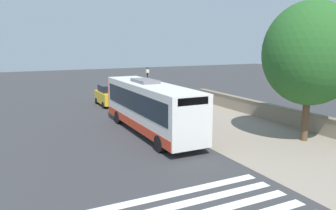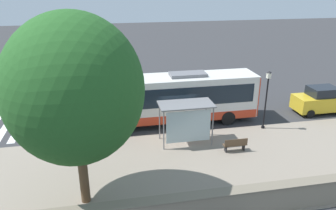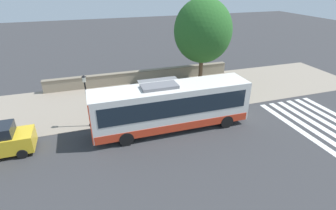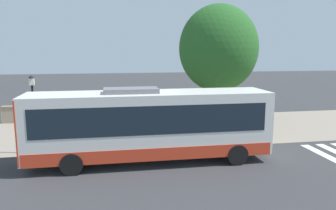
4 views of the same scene
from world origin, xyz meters
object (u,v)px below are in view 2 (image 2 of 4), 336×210
at_px(pedestrian, 109,124).
at_px(street_lamp_near, 267,95).
at_px(bus_shelter, 187,111).
at_px(bench, 235,145).
at_px(parked_car_behind_bus, 320,100).
at_px(bus, 176,98).
at_px(shade_tree, 74,90).

bearing_deg(pedestrian, street_lamp_near, -93.56).
height_order(bus_shelter, bench, bus_shelter).
relative_size(bench, parked_car_behind_bus, 0.36).
distance_m(bus_shelter, pedestrian, 5.17).
height_order(bus, pedestrian, bus).
relative_size(pedestrian, street_lamp_near, 0.39).
bearing_deg(street_lamp_near, bench, 130.57).
distance_m(bus_shelter, parked_car_behind_bus, 11.93).
height_order(street_lamp_near, parked_car_behind_bus, street_lamp_near).
distance_m(bus, bench, 5.79).
bearing_deg(shade_tree, pedestrian, -11.57).
height_order(bus, parked_car_behind_bus, bus).
xyz_separation_m(bus, bus_shelter, (-3.37, 0.07, 0.29)).
distance_m(bus, street_lamp_near, 6.22).
xyz_separation_m(bus, bench, (-4.99, -2.57, -1.42)).
height_order(bench, street_lamp_near, street_lamp_near).
distance_m(pedestrian, parked_car_behind_bus, 16.22).
distance_m(pedestrian, bench, 8.10).
relative_size(pedestrian, parked_car_behind_bus, 0.41).
distance_m(bus, parked_car_behind_bus, 11.45).
distance_m(street_lamp_near, parked_car_behind_bus, 6.14).
bearing_deg(bus, parked_car_behind_bus, -91.74).
relative_size(shade_tree, parked_car_behind_bus, 2.18).
relative_size(bus, pedestrian, 7.09).
bearing_deg(parked_car_behind_bus, shade_tree, 113.89).
height_order(pedestrian, street_lamp_near, street_lamp_near).
bearing_deg(bench, parked_car_behind_bus, -62.29).
height_order(bus_shelter, pedestrian, bus_shelter).
xyz_separation_m(bus_shelter, bench, (-1.62, -2.64, -1.71)).
height_order(shade_tree, parked_car_behind_bus, shade_tree).
bearing_deg(pedestrian, bench, -114.78).
xyz_separation_m(pedestrian, street_lamp_near, (-0.65, -10.53, 1.51)).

